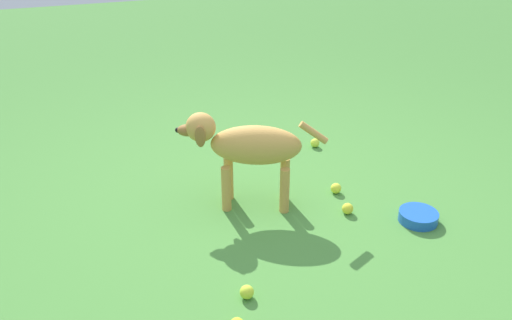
% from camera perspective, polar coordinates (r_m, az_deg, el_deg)
% --- Properties ---
extents(ground, '(14.00, 14.00, 0.00)m').
position_cam_1_polar(ground, '(3.09, 0.55, -5.24)').
color(ground, '#478438').
extents(dog, '(0.43, 0.80, 0.58)m').
position_cam_1_polar(dog, '(2.94, -0.98, 1.50)').
color(dog, '#C69347').
rests_on(dog, ground).
extents(tennis_ball_0, '(0.07, 0.07, 0.07)m').
position_cam_1_polar(tennis_ball_0, '(3.25, 8.80, -3.10)').
color(tennis_ball_0, '#D1DD38').
rests_on(tennis_ball_0, ground).
extents(tennis_ball_1, '(0.07, 0.07, 0.07)m').
position_cam_1_polar(tennis_ball_1, '(3.82, 6.51, 1.88)').
color(tennis_ball_1, '#C2DA3B').
rests_on(tennis_ball_1, ground).
extents(tennis_ball_2, '(0.07, 0.07, 0.07)m').
position_cam_1_polar(tennis_ball_2, '(3.06, 10.05, -5.29)').
color(tennis_ball_2, yellow).
rests_on(tennis_ball_2, ground).
extents(tennis_ball_3, '(0.07, 0.07, 0.07)m').
position_cam_1_polar(tennis_ball_3, '(2.45, -1.02, -14.33)').
color(tennis_ball_3, '#C0D735').
rests_on(tennis_ball_3, ground).
extents(water_bowl, '(0.22, 0.22, 0.06)m').
position_cam_1_polar(water_bowl, '(3.09, 17.43, -5.96)').
color(water_bowl, blue).
rests_on(water_bowl, ground).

